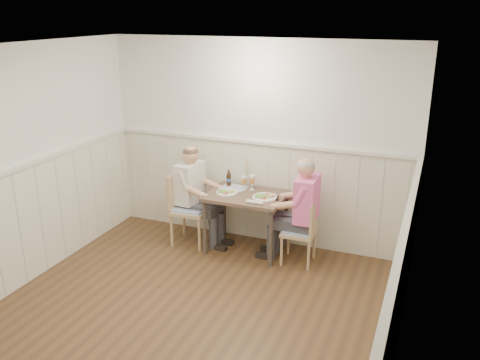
{
  "coord_description": "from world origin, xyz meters",
  "views": [
    {
      "loc": [
        2.12,
        -3.63,
        2.92
      ],
      "look_at": [
        0.01,
        1.64,
        1.0
      ],
      "focal_mm": 38.0,
      "sensor_mm": 36.0,
      "label": 1
    }
  ],
  "objects_px": {
    "dining_table": "(246,202)",
    "diner_cream": "(193,202)",
    "man_in_pink": "(303,219)",
    "beer_bottle": "(229,179)",
    "chair_right": "(303,229)",
    "chair_left": "(186,205)",
    "grass_vase": "(245,173)"
  },
  "relations": [
    {
      "from": "chair_left",
      "to": "beer_bottle",
      "type": "relative_size",
      "value": 4.42
    },
    {
      "from": "chair_right",
      "to": "man_in_pink",
      "type": "distance_m",
      "value": 0.13
    },
    {
      "from": "beer_bottle",
      "to": "chair_left",
      "type": "bearing_deg",
      "value": -148.04
    },
    {
      "from": "chair_right",
      "to": "beer_bottle",
      "type": "bearing_deg",
      "value": 164.85
    },
    {
      "from": "dining_table",
      "to": "beer_bottle",
      "type": "distance_m",
      "value": 0.43
    },
    {
      "from": "dining_table",
      "to": "chair_right",
      "type": "bearing_deg",
      "value": -5.77
    },
    {
      "from": "dining_table",
      "to": "man_in_pink",
      "type": "bearing_deg",
      "value": -2.7
    },
    {
      "from": "dining_table",
      "to": "chair_left",
      "type": "xyz_separation_m",
      "value": [
        -0.79,
        -0.08,
        -0.14
      ]
    },
    {
      "from": "dining_table",
      "to": "diner_cream",
      "type": "xyz_separation_m",
      "value": [
        -0.74,
        0.01,
        -0.1
      ]
    },
    {
      "from": "chair_left",
      "to": "grass_vase",
      "type": "distance_m",
      "value": 0.87
    },
    {
      "from": "diner_cream",
      "to": "man_in_pink",
      "type": "bearing_deg",
      "value": -1.54
    },
    {
      "from": "beer_bottle",
      "to": "grass_vase",
      "type": "bearing_deg",
      "value": 26.61
    },
    {
      "from": "grass_vase",
      "to": "man_in_pink",
      "type": "bearing_deg",
      "value": -21.64
    },
    {
      "from": "dining_table",
      "to": "beer_bottle",
      "type": "height_order",
      "value": "beer_bottle"
    },
    {
      "from": "beer_bottle",
      "to": "chair_right",
      "type": "bearing_deg",
      "value": -15.15
    },
    {
      "from": "dining_table",
      "to": "grass_vase",
      "type": "relative_size",
      "value": 2.54
    },
    {
      "from": "diner_cream",
      "to": "chair_left",
      "type": "bearing_deg",
      "value": -122.9
    },
    {
      "from": "grass_vase",
      "to": "chair_right",
      "type": "bearing_deg",
      "value": -23.46
    },
    {
      "from": "chair_right",
      "to": "diner_cream",
      "type": "xyz_separation_m",
      "value": [
        -1.5,
        0.08,
        0.11
      ]
    },
    {
      "from": "diner_cream",
      "to": "grass_vase",
      "type": "relative_size",
      "value": 3.45
    },
    {
      "from": "man_in_pink",
      "to": "diner_cream",
      "type": "bearing_deg",
      "value": 178.46
    },
    {
      "from": "chair_left",
      "to": "diner_cream",
      "type": "relative_size",
      "value": 0.73
    },
    {
      "from": "chair_right",
      "to": "man_in_pink",
      "type": "xyz_separation_m",
      "value": [
        -0.02,
        0.04,
        0.12
      ]
    },
    {
      "from": "chair_right",
      "to": "chair_left",
      "type": "height_order",
      "value": "chair_left"
    },
    {
      "from": "dining_table",
      "to": "chair_left",
      "type": "bearing_deg",
      "value": -174.38
    },
    {
      "from": "dining_table",
      "to": "chair_left",
      "type": "distance_m",
      "value": 0.81
    },
    {
      "from": "chair_right",
      "to": "dining_table",
      "type": "bearing_deg",
      "value": 174.23
    },
    {
      "from": "man_in_pink",
      "to": "beer_bottle",
      "type": "xyz_separation_m",
      "value": [
        -1.06,
        0.25,
        0.29
      ]
    },
    {
      "from": "dining_table",
      "to": "chair_right",
      "type": "height_order",
      "value": "chair_right"
    },
    {
      "from": "chair_right",
      "to": "chair_left",
      "type": "relative_size",
      "value": 0.85
    },
    {
      "from": "dining_table",
      "to": "chair_right",
      "type": "relative_size",
      "value": 1.19
    },
    {
      "from": "man_in_pink",
      "to": "diner_cream",
      "type": "xyz_separation_m",
      "value": [
        -1.47,
        0.04,
        -0.01
      ]
    }
  ]
}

